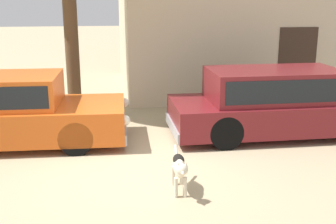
% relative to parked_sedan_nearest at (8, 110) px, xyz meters
% --- Properties ---
extents(ground_plane, '(80.00, 80.00, 0.00)m').
position_rel_parked_sedan_nearest_xyz_m(ground_plane, '(2.29, -1.56, -0.70)').
color(ground_plane, tan).
extents(parked_sedan_nearest, '(4.78, 1.98, 1.41)m').
position_rel_parked_sedan_nearest_xyz_m(parked_sedan_nearest, '(0.00, 0.00, 0.00)').
color(parked_sedan_nearest, '#D15619').
rests_on(parked_sedan_nearest, ground_plane).
extents(parked_sedan_second, '(4.76, 1.80, 1.42)m').
position_rel_parked_sedan_nearest_xyz_m(parked_sedan_second, '(5.53, -0.20, 0.05)').
color(parked_sedan_second, maroon).
rests_on(parked_sedan_second, ground_plane).
extents(stray_dog_spotted, '(0.23, 1.07, 0.63)m').
position_rel_parked_sedan_nearest_xyz_m(stray_dog_spotted, '(2.98, -2.71, -0.28)').
color(stray_dog_spotted, beige).
rests_on(stray_dog_spotted, ground_plane).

